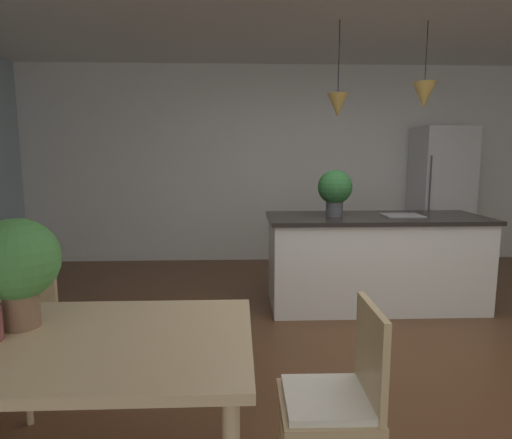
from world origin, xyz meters
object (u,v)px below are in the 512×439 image
dining_table (17,355)px  chair_kitchen_end (339,396)px  kitchen_island (374,260)px  refrigerator (440,197)px  potted_plant_on_island (335,189)px  potted_plant_on_table (18,263)px  chair_far_left (16,327)px

dining_table → chair_kitchen_end: bearing=-0.0°
chair_kitchen_end → kitchen_island: (0.91, 2.42, -0.01)m
refrigerator → potted_plant_on_island: (-1.80, -1.61, 0.24)m
potted_plant_on_island → potted_plant_on_table: (-1.85, -2.29, -0.13)m
dining_table → chair_kitchen_end: chair_kitchen_end is taller
kitchen_island → refrigerator: (1.39, 1.61, 0.46)m
dining_table → kitchen_island: bearing=47.2°
kitchen_island → potted_plant_on_island: bearing=180.0°
chair_kitchen_end → refrigerator: size_ratio=0.47×
potted_plant_on_island → kitchen_island: bearing=-0.0°
chair_far_left → kitchen_island: 3.10m
kitchen_island → refrigerator: bearing=49.3°
dining_table → refrigerator: bearing=48.0°
kitchen_island → potted_plant_on_island: size_ratio=4.69×
chair_kitchen_end → kitchen_island: size_ratio=0.42×
potted_plant_on_island → potted_plant_on_table: bearing=-129.0°
refrigerator → kitchen_island: bearing=-130.7°
potted_plant_on_island → chair_kitchen_end: bearing=-101.8°
chair_far_left → dining_table: bearing=-62.5°
chair_far_left → kitchen_island: size_ratio=0.42×
potted_plant_on_island → refrigerator: bearing=41.9°
dining_table → chair_far_left: size_ratio=2.18×
potted_plant_on_island → chair_far_left: bearing=-144.5°
kitchen_island → refrigerator: refrigerator is taller
dining_table → chair_far_left: chair_far_left is taller
chair_kitchen_end → refrigerator: refrigerator is taller
dining_table → potted_plant_on_island: bearing=53.0°
dining_table → refrigerator: 5.42m
chair_kitchen_end → potted_plant_on_island: 2.56m
refrigerator → chair_far_left: bearing=-141.5°
chair_kitchen_end → chair_far_left: size_ratio=1.00×
refrigerator → potted_plant_on_island: 2.42m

